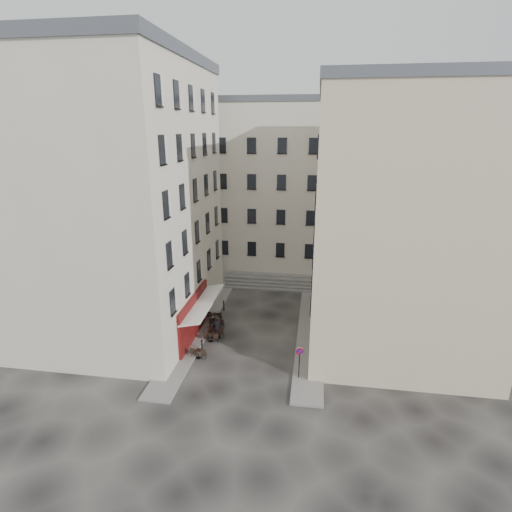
% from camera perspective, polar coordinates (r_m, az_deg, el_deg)
% --- Properties ---
extents(ground, '(90.00, 90.00, 0.00)m').
position_cam_1_polar(ground, '(30.45, -1.11, -13.02)').
color(ground, black).
rests_on(ground, ground).
extents(sidewalk_left, '(2.00, 22.00, 0.12)m').
position_cam_1_polar(sidewalk_left, '(34.77, -7.39, -8.92)').
color(sidewalk_left, slate).
rests_on(sidewalk_left, ground).
extents(sidewalk_right, '(2.00, 18.00, 0.12)m').
position_cam_1_polar(sidewalk_right, '(32.69, 7.74, -10.77)').
color(sidewalk_right, slate).
rests_on(sidewalk_right, ground).
extents(building_left, '(12.20, 16.20, 20.60)m').
position_cam_1_polar(building_left, '(32.88, -18.79, 7.59)').
color(building_left, beige).
rests_on(building_left, ground).
extents(building_right, '(12.20, 14.20, 18.60)m').
position_cam_1_polar(building_right, '(30.52, 19.86, 4.84)').
color(building_right, '#C7B694').
rests_on(building_right, ground).
extents(building_back, '(18.20, 10.20, 18.60)m').
position_cam_1_polar(building_back, '(45.54, 1.68, 9.84)').
color(building_back, beige).
rests_on(building_back, ground).
extents(cafe_storefront, '(1.74, 7.30, 3.50)m').
position_cam_1_polar(cafe_storefront, '(31.35, -8.70, -8.39)').
color(cafe_storefront, '#4B0A0E').
rests_on(cafe_storefront, ground).
extents(stone_steps, '(9.00, 3.15, 0.80)m').
position_cam_1_polar(stone_steps, '(41.49, 1.84, -3.72)').
color(stone_steps, '#5D5A58').
rests_on(stone_steps, ground).
extents(bollard_near, '(0.12, 0.12, 0.98)m').
position_cam_1_polar(bollard_near, '(30.01, -7.73, -12.53)').
color(bollard_near, black).
rests_on(bollard_near, ground).
extents(bollard_mid, '(0.12, 0.12, 0.98)m').
position_cam_1_polar(bollard_mid, '(32.96, -6.02, -9.53)').
color(bollard_mid, black).
rests_on(bollard_mid, ground).
extents(bollard_far, '(0.12, 0.12, 0.98)m').
position_cam_1_polar(bollard_far, '(36.01, -4.62, -7.02)').
color(bollard_far, black).
rests_on(bollard_far, ground).
extents(no_parking_sign, '(0.52, 0.18, 2.34)m').
position_cam_1_polar(no_parking_sign, '(26.44, 6.22, -14.14)').
color(no_parking_sign, black).
rests_on(no_parking_sign, ground).
extents(bistro_table_a, '(1.16, 0.54, 0.81)m').
position_cam_1_polar(bistro_table_a, '(29.35, -8.21, -13.56)').
color(bistro_table_a, black).
rests_on(bistro_table_a, ground).
extents(bistro_table_b, '(1.13, 0.53, 0.80)m').
position_cam_1_polar(bistro_table_b, '(31.26, -6.42, -11.41)').
color(bistro_table_b, black).
rests_on(bistro_table_b, ground).
extents(bistro_table_c, '(1.31, 0.62, 0.92)m').
position_cam_1_polar(bistro_table_c, '(31.75, -5.78, -10.76)').
color(bistro_table_c, black).
rests_on(bistro_table_c, ground).
extents(bistro_table_d, '(1.23, 0.57, 0.86)m').
position_cam_1_polar(bistro_table_d, '(33.13, -5.62, -9.53)').
color(bistro_table_d, black).
rests_on(bistro_table_d, ground).
extents(bistro_table_e, '(1.29, 0.60, 0.91)m').
position_cam_1_polar(bistro_table_e, '(34.14, -5.92, -8.63)').
color(bistro_table_e, black).
rests_on(bistro_table_e, ground).
extents(pedestrian, '(0.81, 0.68, 1.89)m').
position_cam_1_polar(pedestrian, '(31.44, -5.58, -10.09)').
color(pedestrian, black).
rests_on(pedestrian, ground).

